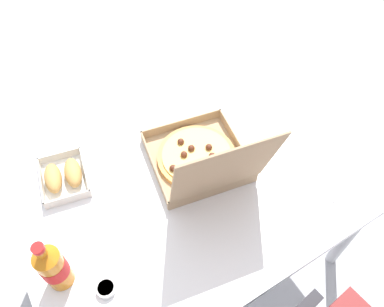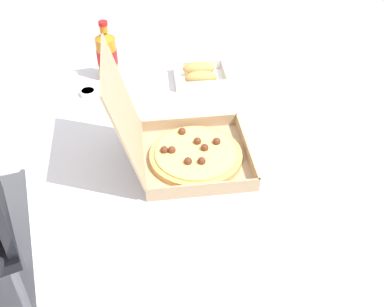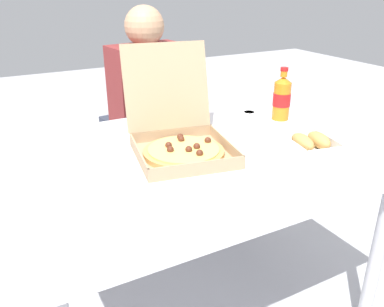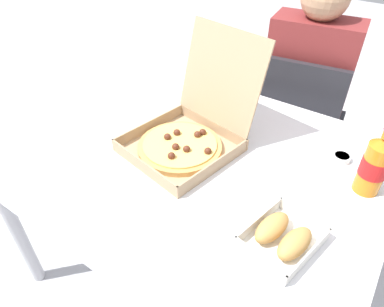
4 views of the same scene
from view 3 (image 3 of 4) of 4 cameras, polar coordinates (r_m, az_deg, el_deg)
The scene contains 9 objects.
ground_plane at distance 1.80m, azimuth -0.21°, elevation -20.89°, with size 10.00×10.00×0.00m, color #B2B2B7.
dining_table at distance 1.43m, azimuth -0.24°, elevation -2.59°, with size 1.23×0.96×0.70m.
chair at distance 2.14m, azimuth -5.99°, elevation 1.98°, with size 0.45×0.45×0.83m.
diner_person at distance 2.12m, azimuth -7.02°, elevation 7.64°, with size 0.38×0.44×1.15m.
pizza_box_open at distance 1.39m, azimuth -1.60°, elevation 1.98°, with size 0.38×0.45×0.35m.
bread_side_box at distance 1.49m, azimuth 16.47°, elevation 1.50°, with size 0.19×0.22×0.06m.
cola_bottle at distance 1.77m, azimuth 12.60°, elevation 7.70°, with size 0.07×0.07×0.22m.
paper_menu at distance 1.54m, azimuth -19.56°, elevation 0.90°, with size 0.21×0.15×0.00m, color white.
dipping_sauce_cup at distance 1.80m, azimuth 8.10°, elevation 5.59°, with size 0.06×0.06×0.02m.
Camera 3 is at (-0.60, -1.14, 1.26)m, focal length 37.65 mm.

